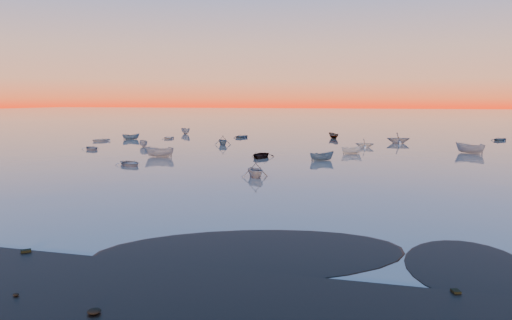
% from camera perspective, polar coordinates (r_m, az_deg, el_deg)
% --- Properties ---
extents(ground, '(600.00, 600.00, 0.00)m').
position_cam_1_polar(ground, '(126.15, 7.70, 3.26)').
color(ground, slate).
rests_on(ground, ground).
extents(mud_lobes, '(140.00, 6.00, 0.07)m').
position_cam_1_polar(mud_lobes, '(30.30, -19.65, -8.90)').
color(mud_lobes, black).
rests_on(mud_lobes, ground).
extents(moored_fleet, '(124.00, 58.00, 1.20)m').
position_cam_1_polar(moored_fleet, '(79.99, 3.10, 1.18)').
color(moored_fleet, '#BBBBB7').
rests_on(moored_fleet, ground).
extents(boat_near_left, '(3.76, 4.08, 0.98)m').
position_cam_1_polar(boat_near_left, '(62.83, -14.19, -0.62)').
color(boat_near_left, slate).
rests_on(boat_near_left, ground).
extents(boat_near_center, '(3.08, 3.68, 1.19)m').
position_cam_1_polar(boat_near_center, '(66.36, 7.53, -0.07)').
color(boat_near_center, '#3B5972').
rests_on(boat_near_center, ground).
extents(boat_near_right, '(3.89, 3.36, 1.26)m').
position_cam_1_polar(boat_near_right, '(52.01, -0.07, -1.95)').
color(boat_near_right, slate).
rests_on(boat_near_right, ground).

